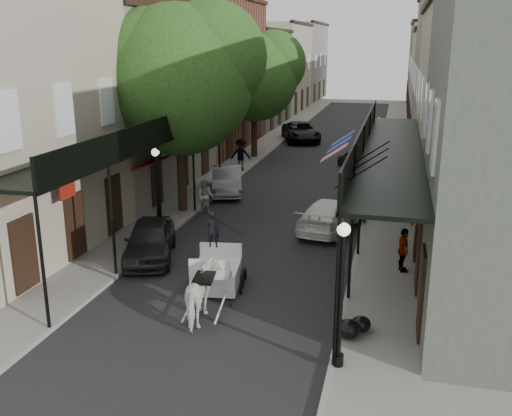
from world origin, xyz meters
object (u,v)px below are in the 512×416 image
Objects in this scene: horse at (204,293)px; car_right_far at (354,160)px; tree_far at (260,73)px; pedestrian_walking at (205,196)px; pedestrian_sidewalk_left at (241,155)px; lamppost_left at (157,192)px; pedestrian_sidewalk_right at (403,250)px; carriage at (218,253)px; car_left_mid at (227,180)px; car_left_near at (150,240)px; lamppost_right_far at (377,149)px; car_left_far at (301,132)px; car_right_near at (331,215)px; tree_near at (188,74)px; lamppost_right_near at (341,294)px.

car_right_far is (2.59, 22.04, -0.22)m from horse.
tree_far reaches higher than pedestrian_walking.
pedestrian_sidewalk_left reaches higher than car_right_far.
lamppost_left is 2.36× the size of pedestrian_sidewalk_right.
carriage is 6.43m from pedestrian_sidewalk_right.
car_left_near is at bearing -106.96° from car_left_mid.
lamppost_left is at bearing 46.23° from car_right_far.
car_left_near is (-7.70, -14.00, -1.32)m from lamppost_right_far.
carriage is 0.77× the size of car_right_far.
car_left_mid is at bearing 86.42° from lamppost_left.
car_left_far is 1.21× the size of car_right_near.
lamppost_left is at bearing 81.05° from pedestrian_sidewalk_left.
car_left_near is at bearing -110.83° from car_left_far.
horse is 0.35× the size of car_left_far.
lamppost_right_far reaches higher than car_left_mid.
tree_far is 25.34m from horse.
lamppost_left is at bearing 68.76° from pedestrian_sidewalk_right.
pedestrian_sidewalk_left is (-4.29, 19.56, 0.26)m from horse.
car_left_mid is at bearing -86.37° from tree_far.
tree_far is 11.41m from car_left_mid.
carriage is 12.12m from car_left_mid.
tree_near is 4.78× the size of horse.
lamppost_right_far is 0.79× the size of car_right_near.
car_left_near is 7.97m from car_right_near.
carriage is (-4.46, -15.67, -0.94)m from lamppost_right_far.
pedestrian_sidewalk_right is at bearing 114.40° from pedestrian_sidewalk_left.
car_right_near is at bearing 69.29° from car_right_far.
pedestrian_walking is 3.88m from car_left_mid.
pedestrian_sidewalk_right is (9.73, -1.36, -1.14)m from lamppost_left.
pedestrian_walking is (0.75, -14.05, -5.00)m from tree_far.
lamppost_right_near is (8.30, -12.18, -4.44)m from tree_near.
pedestrian_sidewalk_left is 17.66m from pedestrian_sidewalk_right.
car_right_far is at bearing -3.26° from pedestrian_sidewalk_right.
car_left_far is (-8.23, 27.16, -0.11)m from pedestrian_sidewalk_right.
horse is at bearing 86.12° from car_right_near.
pedestrian_sidewalk_right is at bearing 77.04° from lamppost_right_near.
car_right_far is at bearing -81.46° from car_left_far.
car_right_near is at bearing -65.72° from tree_far.
car_left_mid is 9.92m from car_right_far.
carriage reaches higher than pedestrian_walking.
lamppost_right_far is at bearing -36.51° from tree_far.
pedestrian_walking is 0.36× the size of car_right_near.
horse reaches higher than car_left_far.
lamppost_right_far is 1.30× the size of carriage.
lamppost_left is 5.32m from carriage.
car_right_near is (6.70, 3.00, -1.37)m from lamppost_left.
lamppost_right_near is at bearing 72.90° from car_right_far.
car_left_mid is (0.50, 8.00, -1.33)m from lamppost_left.
car_left_mid is (0.00, 10.00, -0.01)m from car_left_near.
lamppost_right_near is (8.35, -26.18, -3.79)m from tree_far.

